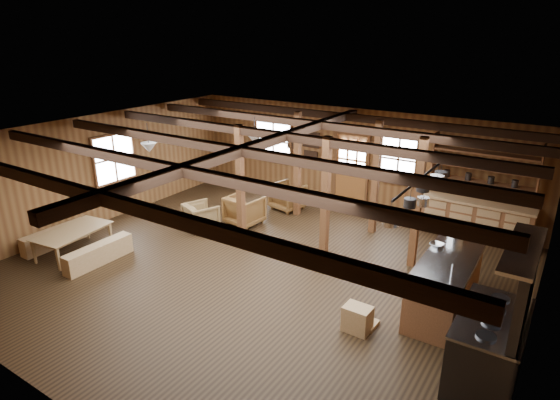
# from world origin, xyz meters

# --- Properties ---
(room) EXTENTS (10.04, 9.04, 2.84)m
(room) POSITION_xyz_m (0.00, 0.00, 1.40)
(room) COLOR black
(room) RESTS_ON ground
(ceiling_joists) EXTENTS (9.80, 8.82, 0.18)m
(ceiling_joists) POSITION_xyz_m (0.00, 0.18, 2.68)
(ceiling_joists) COLOR black
(ceiling_joists) RESTS_ON ceiling
(timber_posts) EXTENTS (3.95, 2.35, 2.80)m
(timber_posts) POSITION_xyz_m (0.52, 2.08, 1.40)
(timber_posts) COLOR #432A13
(timber_posts) RESTS_ON floor
(back_door) EXTENTS (1.02, 0.08, 2.15)m
(back_door) POSITION_xyz_m (0.00, 4.45, 0.88)
(back_door) COLOR brown
(back_door) RESTS_ON floor
(window_back_left) EXTENTS (1.32, 0.06, 1.32)m
(window_back_left) POSITION_xyz_m (-2.60, 4.46, 1.60)
(window_back_left) COLOR white
(window_back_left) RESTS_ON wall_back
(window_back_right) EXTENTS (1.02, 0.06, 1.32)m
(window_back_right) POSITION_xyz_m (1.30, 4.46, 1.60)
(window_back_right) COLOR white
(window_back_right) RESTS_ON wall_back
(window_left) EXTENTS (0.14, 1.24, 1.32)m
(window_left) POSITION_xyz_m (-4.96, 0.50, 1.60)
(window_left) COLOR white
(window_left) RESTS_ON wall_back
(notice_boards) EXTENTS (1.08, 0.03, 0.90)m
(notice_boards) POSITION_xyz_m (-1.50, 4.46, 1.64)
(notice_boards) COLOR beige
(notice_boards) RESTS_ON wall_back
(back_counter) EXTENTS (2.55, 0.60, 2.45)m
(back_counter) POSITION_xyz_m (3.40, 4.20, 0.60)
(back_counter) COLOR brown
(back_counter) RESTS_ON floor
(pendant_lamps) EXTENTS (1.86, 2.36, 0.66)m
(pendant_lamps) POSITION_xyz_m (-2.25, 1.00, 2.25)
(pendant_lamps) COLOR #2F2F31
(pendant_lamps) RESTS_ON ceiling
(pot_rack) EXTENTS (0.38, 3.00, 0.46)m
(pot_rack) POSITION_xyz_m (3.13, 0.36, 2.26)
(pot_rack) COLOR #2F2F31
(pot_rack) RESTS_ON ceiling
(kitchen_island) EXTENTS (0.92, 2.51, 1.20)m
(kitchen_island) POSITION_xyz_m (3.60, 0.72, 0.48)
(kitchen_island) COLOR brown
(kitchen_island) RESTS_ON floor
(step_stool) EXTENTS (0.51, 0.37, 0.45)m
(step_stool) POSITION_xyz_m (2.59, -0.78, 0.23)
(step_stool) COLOR #997545
(step_stool) RESTS_ON floor
(commercial_range) EXTENTS (0.89, 1.73, 2.13)m
(commercial_range) POSITION_xyz_m (4.64, -0.80, 0.68)
(commercial_range) COLOR #2F2F31
(commercial_range) RESTS_ON floor
(dining_table) EXTENTS (1.09, 1.71, 0.57)m
(dining_table) POSITION_xyz_m (-3.90, -1.60, 0.28)
(dining_table) COLOR olive
(dining_table) RESTS_ON floor
(bench_wall) EXTENTS (0.30, 1.58, 0.43)m
(bench_wall) POSITION_xyz_m (-4.65, -1.60, 0.22)
(bench_wall) COLOR #997545
(bench_wall) RESTS_ON floor
(bench_aisle) EXTENTS (0.30, 1.58, 0.44)m
(bench_aisle) POSITION_xyz_m (-3.07, -1.60, 0.22)
(bench_aisle) COLOR #997545
(bench_aisle) RESTS_ON floor
(armchair_a) EXTENTS (0.89, 0.91, 0.77)m
(armchair_a) POSITION_xyz_m (-1.77, 1.87, 0.38)
(armchair_a) COLOR brown
(armchair_a) RESTS_ON floor
(armchair_b) EXTENTS (0.95, 0.97, 0.75)m
(armchair_b) POSITION_xyz_m (-1.42, 3.40, 0.37)
(armchair_b) COLOR brown
(armchair_b) RESTS_ON floor
(armchair_c) EXTENTS (0.95, 0.96, 0.68)m
(armchair_c) POSITION_xyz_m (-2.48, 1.00, 0.34)
(armchair_c) COLOR brown
(armchair_c) RESTS_ON floor
(counter_pot) EXTENTS (0.32, 0.32, 0.19)m
(counter_pot) POSITION_xyz_m (3.47, 1.72, 1.04)
(counter_pot) COLOR silver
(counter_pot) RESTS_ON kitchen_island
(bowl) EXTENTS (0.30, 0.30, 0.06)m
(bowl) POSITION_xyz_m (3.26, 1.20, 0.97)
(bowl) COLOR silver
(bowl) RESTS_ON kitchen_island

